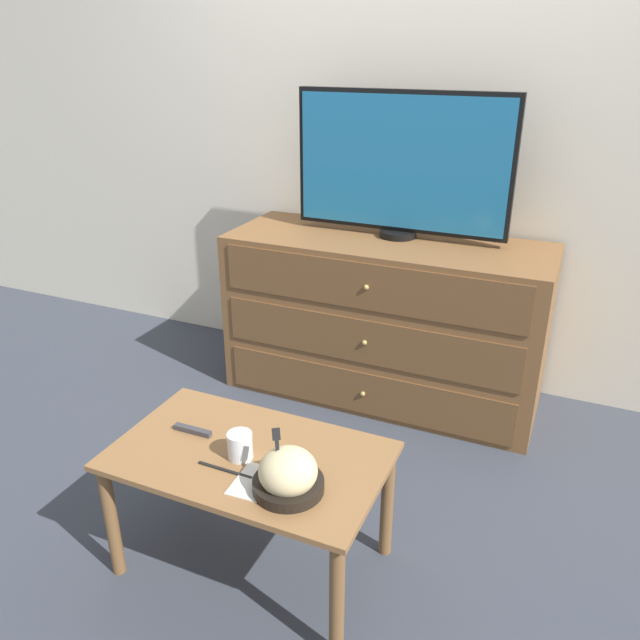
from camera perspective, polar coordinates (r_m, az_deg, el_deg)
ground_plane at (r=3.56m, az=6.56°, el=-3.93°), size 12.00×12.00×0.00m
wall_back at (r=3.20m, az=7.84°, el=17.35°), size 12.00×0.05×2.60m
dresser at (r=3.10m, az=5.90°, el=0.06°), size 1.53×0.58×0.81m
tv at (r=2.95m, az=7.48°, el=13.88°), size 1.02×0.18×0.66m
coffee_table at (r=2.10m, az=-6.45°, el=-13.59°), size 0.88×0.53×0.45m
takeout_bowl at (r=1.87m, az=-2.94°, el=-13.96°), size 0.21×0.21×0.19m
drink_cup at (r=2.02m, az=-7.28°, el=-11.45°), size 0.08×0.08×0.09m
napkin at (r=1.93m, az=-5.38°, el=-14.66°), size 0.17×0.17×0.00m
knife at (r=1.99m, az=-8.68°, el=-13.41°), size 0.19×0.01×0.01m
remote_control at (r=2.18m, az=-11.56°, el=-9.85°), size 0.14×0.02×0.02m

